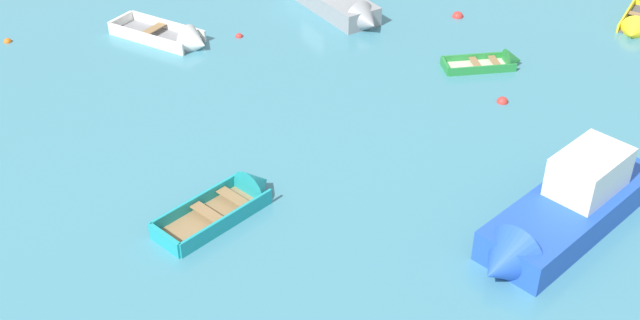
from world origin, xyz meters
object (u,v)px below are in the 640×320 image
Objects in this scene: rowboat_green_back_row_right at (499,63)px; rowboat_yellow_outer_left at (636,28)px; motor_launch_blue_center at (562,213)px; mooring_buoy_trailing at (239,37)px; mooring_buoy_near_foreground at (8,42)px; rowboat_white_midfield_left at (179,39)px; mooring_buoy_far_field at (458,17)px; mooring_buoy_midfield at (502,102)px; rowboat_turquoise_far_back at (238,198)px.

rowboat_yellow_outer_left is (5.26, 4.53, 0.01)m from rowboat_green_back_row_right.
motor_launch_blue_center reaches higher than rowboat_green_back_row_right.
mooring_buoy_near_foreground is at bearing -162.73° from mooring_buoy_trailing.
rowboat_yellow_outer_left is at bearing 78.13° from motor_launch_blue_center.
motor_launch_blue_center reaches higher than rowboat_white_midfield_left.
mooring_buoy_near_foreground is at bearing -158.17° from mooring_buoy_far_field.
rowboat_white_midfield_left is 15.02× the size of mooring_buoy_trailing.
rowboat_white_midfield_left is 16.98m from motor_launch_blue_center.
motor_launch_blue_center is 14.48m from rowboat_yellow_outer_left.
rowboat_green_back_row_right is 0.68× the size of rowboat_white_midfield_left.
motor_launch_blue_center is 1.76× the size of rowboat_yellow_outer_left.
rowboat_green_back_row_right is 0.46× the size of motor_launch_blue_center.
mooring_buoy_near_foreground is (-17.26, -6.91, 0.00)m from mooring_buoy_far_field.
mooring_buoy_trailing is (-12.68, 9.62, -0.69)m from motor_launch_blue_center.
rowboat_white_midfield_left is 0.67× the size of motor_launch_blue_center.
rowboat_green_back_row_right is 12.55m from rowboat_white_midfield_left.
mooring_buoy_trailing is (-8.40, -4.16, 0.00)m from mooring_buoy_far_field.
rowboat_green_back_row_right is 9.92m from motor_launch_blue_center.
rowboat_white_midfield_left is 14.66× the size of mooring_buoy_near_foreground.
mooring_buoy_far_field reaches higher than mooring_buoy_near_foreground.
mooring_buoy_midfield is at bearing -83.30° from rowboat_green_back_row_right.
rowboat_turquoise_far_back is 19.33m from rowboat_yellow_outer_left.
rowboat_white_midfield_left reaches higher than mooring_buoy_trailing.
mooring_buoy_far_field is 1.48× the size of mooring_buoy_near_foreground.
mooring_buoy_midfield is at bearing -124.23° from rowboat_yellow_outer_left.
mooring_buoy_far_field is (-4.28, 13.78, -0.69)m from motor_launch_blue_center.
motor_launch_blue_center is 14.44m from mooring_buoy_far_field.
rowboat_white_midfield_left reaches higher than mooring_buoy_far_field.
rowboat_turquoise_far_back is at bearing -173.79° from motor_launch_blue_center.
rowboat_turquoise_far_back reaches higher than mooring_buoy_far_field.
rowboat_white_midfield_left is at bearing -149.08° from mooring_buoy_trailing.
mooring_buoy_trailing is at bearing 30.92° from rowboat_white_midfield_left.
mooring_buoy_far_field reaches higher than mooring_buoy_trailing.
mooring_buoy_trailing is (2.09, 1.25, -0.22)m from rowboat_white_midfield_left.
mooring_buoy_near_foreground is (-21.53, 6.87, -0.69)m from motor_launch_blue_center.
rowboat_green_back_row_right is 2.75m from mooring_buoy_midfield.
rowboat_turquoise_far_back is 8.52× the size of mooring_buoy_far_field.
rowboat_green_back_row_right is at bearing 57.53° from rowboat_turquoise_far_back.
mooring_buoy_far_field is at bearing 21.83° from mooring_buoy_near_foreground.
rowboat_turquoise_far_back is 10.60m from mooring_buoy_midfield.
mooring_buoy_midfield is at bearing 0.12° from mooring_buoy_near_foreground.
rowboat_white_midfield_left is 9.88× the size of mooring_buoy_far_field.
rowboat_white_midfield_left is (-12.49, -1.27, 0.07)m from rowboat_green_back_row_right.
mooring_buoy_far_field is 18.59m from mooring_buoy_near_foreground.
rowboat_white_midfield_left reaches higher than mooring_buoy_midfield.
rowboat_white_midfield_left is at bearing 173.51° from mooring_buoy_midfield.
rowboat_green_back_row_right is at bearing 103.32° from motor_launch_blue_center.
motor_launch_blue_center reaches higher than mooring_buoy_trailing.
mooring_buoy_midfield is at bearing -6.49° from rowboat_white_midfield_left.
mooring_buoy_trailing is at bearing 165.81° from mooring_buoy_midfield.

